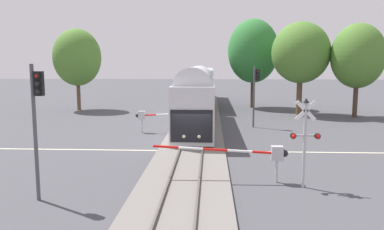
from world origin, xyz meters
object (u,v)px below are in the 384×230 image
Objects in this scene: crossing_gate_far at (152,116)px; commuter_train at (200,89)px; traffic_signal_near_left at (37,110)px; elm_centre_background at (253,51)px; maple_right_background at (358,56)px; oak_far_right at (301,53)px; traffic_signal_far_side at (256,86)px; pine_left_background at (77,57)px; crossing_signal_mast at (305,134)px; crossing_gate_near at (260,153)px.

commuter_train is at bearing 73.36° from crossing_gate_far.
traffic_signal_near_left is 36.79m from elm_centre_background.
commuter_train is 4.13× the size of maple_right_background.
oak_far_right is (4.54, -6.41, -0.38)m from elm_centre_background.
crossing_gate_far is 1.14× the size of traffic_signal_near_left.
traffic_signal_far_side is 23.52m from pine_left_background.
traffic_signal_far_side is at bearing 19.02° from crossing_gate_far.
elm_centre_background is at bearing 125.34° from oak_far_right.
crossing_signal_mast is 0.43× the size of pine_left_background.
crossing_gate_near is 33.83m from pine_left_background.
crossing_gate_near is 0.67× the size of maple_right_background.
elm_centre_background reaches higher than commuter_train.
traffic_signal_far_side is at bearing -95.06° from elm_centre_background.
traffic_signal_near_left is 0.51× the size of elm_centre_background.
pine_left_background is (-9.04, 30.80, 2.56)m from traffic_signal_near_left.
oak_far_right is at bearing 73.36° from crossing_gate_near.
pine_left_background is at bearing 149.71° from traffic_signal_far_side.
maple_right_background is 0.88× the size of elm_centre_background.
oak_far_right is at bearing -0.79° from commuter_train.
traffic_signal_far_side is 13.70m from maple_right_background.
elm_centre_background reaches higher than maple_right_background.
commuter_train is 4.14× the size of pine_left_background.
oak_far_right is at bearing 160.68° from maple_right_background.
crossing_gate_near is 0.64× the size of oak_far_right.
traffic_signal_far_side is at bearing -148.11° from maple_right_background.
traffic_signal_near_left reaches higher than commuter_train.
traffic_signal_far_side is (-0.36, 16.77, 1.12)m from crossing_signal_mast.
crossing_gate_near is 1.14× the size of traffic_signal_near_left.
traffic_signal_near_left is at bearing -121.30° from oak_far_right.
oak_far_right is at bearing 77.86° from crossing_signal_mast.
crossing_gate_far is 23.21m from maple_right_background.
crossing_signal_mast is 32.54m from elm_centre_background.
crossing_signal_mast reaches higher than crossing_gate_far.
crossing_signal_mast is at bearing -91.79° from elm_centre_background.
pine_left_background reaches higher than traffic_signal_near_left.
oak_far_right is at bearing -6.08° from pine_left_background.
traffic_signal_near_left is at bearing -101.84° from commuter_train.
oak_far_right is at bearing 39.22° from crossing_gate_far.
crossing_gate_near is 14.89m from crossing_gate_far.
elm_centre_background is (1.36, 15.41, 3.56)m from traffic_signal_far_side.
crossing_gate_far is at bearing -153.41° from maple_right_background.
traffic_signal_far_side is at bearing 91.23° from crossing_signal_mast.
maple_right_background reaches higher than traffic_signal_far_side.
pine_left_background is (-11.30, 14.84, 4.97)m from crossing_gate_far.
traffic_signal_near_left is (-2.26, -15.96, 2.41)m from crossing_gate_far.
pine_left_background is (-31.56, 4.70, -0.07)m from maple_right_background.
pine_left_background is (-21.54, -3.63, -0.84)m from elm_centre_background.
crossing_gate_near is at bearing -95.62° from traffic_signal_far_side.
traffic_signal_near_left reaches higher than traffic_signal_far_side.
crossing_gate_near is 0.58× the size of elm_centre_background.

